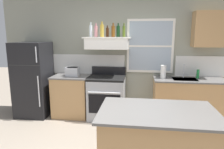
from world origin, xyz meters
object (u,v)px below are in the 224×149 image
stove_range (107,97)px  bottle_amber_wine (113,31)px  refrigerator (33,79)px  kitchen_island (156,145)px  bottle_champagne_gold_foil (102,31)px  bottle_brown_stout (107,32)px  bottle_dark_green_wine (118,31)px  paper_towel_roll (163,72)px  toaster (72,71)px  bottle_rose_pink (96,31)px  bottle_olive_oil_square (124,31)px  dish_soap_bottle (198,74)px  bottle_clear_tall (91,31)px

stove_range → bottle_amber_wine: bearing=37.9°
refrigerator → kitchen_island: 3.16m
bottle_champagne_gold_foil → bottle_brown_stout: size_ratio=1.33×
bottle_amber_wine → bottle_dark_green_wine: bottle_amber_wine is taller
refrigerator → paper_towel_roll: (2.82, 0.06, 0.23)m
toaster → bottle_brown_stout: (0.76, 0.12, 0.84)m
bottle_champagne_gold_foil → bottle_amber_wine: size_ratio=1.11×
stove_range → bottle_dark_green_wine: bottle_dark_green_wine is taller
bottle_rose_pink → kitchen_island: (1.14, -1.91, -1.41)m
bottle_rose_pink → bottle_amber_wine: bottle_amber_wine is taller
toaster → kitchen_island: (1.67, -1.87, -0.55)m
bottle_brown_stout → bottle_dark_green_wine: 0.23m
bottle_dark_green_wine → paper_towel_roll: 1.26m
toaster → bottle_rose_pink: size_ratio=1.06×
bottle_olive_oil_square → dish_soap_bottle: (1.53, 0.04, -0.86)m
bottle_rose_pink → bottle_brown_stout: size_ratio=1.18×
bottle_amber_wine → bottle_clear_tall: bearing=179.9°
refrigerator → toaster: refrigerator is taller
stove_range → bottle_dark_green_wine: bearing=30.6°
bottle_brown_stout → bottle_dark_green_wine: size_ratio=0.84×
refrigerator → paper_towel_roll: bearing=1.2°
bottle_brown_stout → dish_soap_bottle: 2.07m
bottle_amber_wine → kitchen_island: bottle_amber_wine is taller
toaster → stove_range: (0.76, -0.03, -0.54)m
bottle_champagne_gold_foil → bottle_olive_oil_square: bearing=3.4°
paper_towel_roll → dish_soap_bottle: paper_towel_roll is taller
toaster → dish_soap_bottle: bearing=2.3°
bottle_champagne_gold_foil → stove_range: bearing=-34.9°
bottle_rose_pink → kitchen_island: size_ratio=0.20×
bottle_champagne_gold_foil → dish_soap_bottle: bearing=1.8°
stove_range → dish_soap_bottle: same height
bottle_clear_tall → bottle_amber_wine: size_ratio=1.07×
toaster → bottle_rose_pink: (0.52, 0.05, 0.85)m
bottle_olive_oil_square → kitchen_island: bottle_olive_oil_square is taller
bottle_champagne_gold_foil → bottle_amber_wine: (0.23, 0.02, -0.01)m
refrigerator → stove_range: bearing=0.8°
refrigerator → bottle_dark_green_wine: 2.15m
bottle_dark_green_wine → toaster: bearing=-174.0°
toaster → stove_range: 0.94m
paper_towel_roll → stove_range: bearing=-178.2°
stove_range → bottle_amber_wine: (0.12, 0.10, 1.40)m
stove_range → bottle_brown_stout: 1.39m
stove_range → bottle_dark_green_wine: (0.22, 0.13, 1.40)m
bottle_clear_tall → bottle_rose_pink: bearing=-9.9°
bottle_rose_pink → bottle_brown_stout: bearing=16.3°
refrigerator → stove_range: size_ratio=1.50×
bottle_amber_wine → bottle_olive_oil_square: 0.22m
bottle_dark_green_wine → stove_range: bearing=-149.4°
bottle_champagne_gold_foil → dish_soap_bottle: (1.99, 0.06, -0.88)m
kitchen_island → toaster: bearing=131.8°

